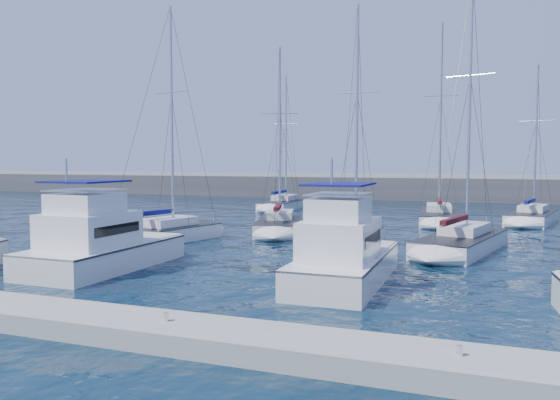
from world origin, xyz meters
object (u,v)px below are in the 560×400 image
(sailboat_back_b, at_px, (439,216))
(sailboat_back_c, at_px, (532,217))
(sailboat_mid_d, at_px, (462,242))
(motor_yacht_stbd_inner, at_px, (344,257))
(sailboat_mid_b, at_px, (279,225))
(motor_yacht_port_inner, at_px, (99,246))
(sailboat_mid_a, at_px, (165,233))
(sailboat_back_a, at_px, (284,204))
(sailboat_mid_c, at_px, (354,238))

(sailboat_back_b, relative_size, sailboat_back_c, 1.26)
(sailboat_back_c, bearing_deg, sailboat_mid_d, -93.48)
(motor_yacht_stbd_inner, height_order, sailboat_mid_b, sailboat_mid_b)
(motor_yacht_port_inner, bearing_deg, sailboat_mid_a, 103.66)
(motor_yacht_port_inner, bearing_deg, sailboat_back_c, 54.66)
(sailboat_back_a, bearing_deg, motor_yacht_stbd_inner, -68.20)
(sailboat_back_b, bearing_deg, sailboat_mid_d, -86.01)
(sailboat_mid_d, xyz_separation_m, sailboat_back_a, (-19.36, 22.83, -0.01))
(sailboat_mid_d, xyz_separation_m, sailboat_back_c, (4.97, 17.21, -0.02))
(sailboat_mid_c, bearing_deg, motor_yacht_port_inner, -135.24)
(motor_yacht_stbd_inner, relative_size, sailboat_back_a, 0.58)
(sailboat_back_a, distance_m, sailboat_back_b, 18.61)
(sailboat_mid_c, relative_size, sailboat_back_c, 1.09)
(sailboat_mid_a, distance_m, sailboat_mid_b, 8.76)
(sailboat_back_c, bearing_deg, sailboat_mid_b, -131.55)
(motor_yacht_port_inner, bearing_deg, sailboat_mid_b, 79.43)
(motor_yacht_stbd_inner, height_order, sailboat_back_c, sailboat_back_c)
(sailboat_mid_a, relative_size, sailboat_mid_c, 1.03)
(motor_yacht_stbd_inner, bearing_deg, sailboat_back_b, 85.34)
(sailboat_mid_d, bearing_deg, sailboat_mid_b, 175.40)
(motor_yacht_stbd_inner, distance_m, sailboat_back_b, 25.86)
(sailboat_mid_b, bearing_deg, sailboat_back_a, 92.30)
(sailboat_mid_d, bearing_deg, sailboat_mid_a, -157.77)
(sailboat_mid_c, xyz_separation_m, sailboat_back_b, (3.78, 15.79, 0.00))
(motor_yacht_port_inner, distance_m, sailboat_mid_d, 19.96)
(sailboat_back_a, relative_size, sailboat_back_c, 1.09)
(motor_yacht_port_inner, bearing_deg, sailboat_mid_d, 36.79)
(motor_yacht_stbd_inner, height_order, sailboat_mid_d, sailboat_mid_d)
(sailboat_mid_b, distance_m, sailboat_mid_d, 13.62)
(sailboat_mid_c, distance_m, sailboat_back_c, 21.11)
(motor_yacht_port_inner, height_order, sailboat_back_a, sailboat_back_a)
(sailboat_mid_b, height_order, sailboat_mid_d, sailboat_mid_d)
(sailboat_mid_a, distance_m, sailboat_back_a, 25.55)
(motor_yacht_stbd_inner, height_order, sailboat_back_b, sailboat_back_b)
(sailboat_mid_b, distance_m, sailboat_mid_c, 8.37)
(motor_yacht_stbd_inner, relative_size, sailboat_mid_c, 0.58)
(sailboat_mid_b, height_order, sailboat_back_b, sailboat_back_b)
(sailboat_back_a, xyz_separation_m, sailboat_back_c, (24.32, -5.61, -0.01))
(sailboat_mid_d, xyz_separation_m, sailboat_back_b, (-2.42, 15.09, 0.01))
(sailboat_mid_d, relative_size, sailboat_back_c, 1.19)
(motor_yacht_stbd_inner, height_order, sailboat_mid_a, sailboat_mid_a)
(sailboat_mid_a, bearing_deg, sailboat_mid_d, 22.74)
(sailboat_mid_b, height_order, sailboat_mid_c, sailboat_mid_c)
(motor_yacht_stbd_inner, distance_m, sailboat_back_a, 36.71)
(motor_yacht_port_inner, distance_m, sailboat_back_c, 35.83)
(sailboat_mid_c, distance_m, sailboat_mid_d, 6.25)
(motor_yacht_port_inner, xyz_separation_m, sailboat_back_a, (-3.23, 34.56, -0.62))
(sailboat_mid_c, height_order, sailboat_back_a, sailboat_mid_c)
(sailboat_mid_a, height_order, sailboat_mid_d, sailboat_mid_d)
(sailboat_mid_c, height_order, sailboat_back_b, sailboat_back_b)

